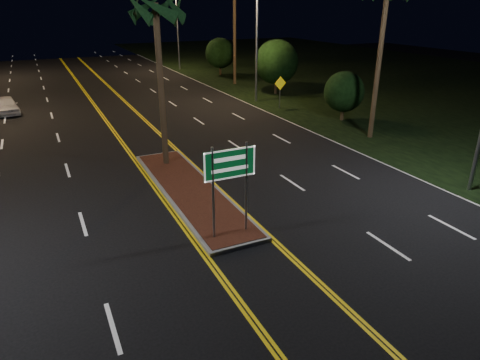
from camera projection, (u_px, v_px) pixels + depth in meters
ground at (270, 281)px, 12.47m from camera, size 120.00×120.00×0.00m
grass_right at (402, 79)px, 45.24m from camera, size 40.00×110.00×0.01m
median_island at (190, 190)px, 18.27m from camera, size 2.25×10.25×0.17m
highway_sign at (230, 172)px, 13.88m from camera, size 1.80×0.08×3.20m
streetlight_right_mid at (253, 28)px, 32.85m from camera, size 1.91×0.44×9.00m
streetlight_right_far at (174, 20)px, 49.50m from camera, size 1.91×0.44×9.00m
palm_median at (155, 8)px, 18.42m from camera, size 2.40×2.40×8.30m
shrub_near at (344, 92)px, 28.76m from camera, size 2.70×2.70×3.30m
shrub_mid at (276, 62)px, 36.99m from camera, size 3.78×3.78×4.62m
shrub_far at (220, 53)px, 47.05m from camera, size 3.24×3.24×3.96m
car_near at (6, 104)px, 30.92m from camera, size 2.39×4.49×1.43m
warning_sign at (280, 88)px, 32.14m from camera, size 1.01×0.11×2.41m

